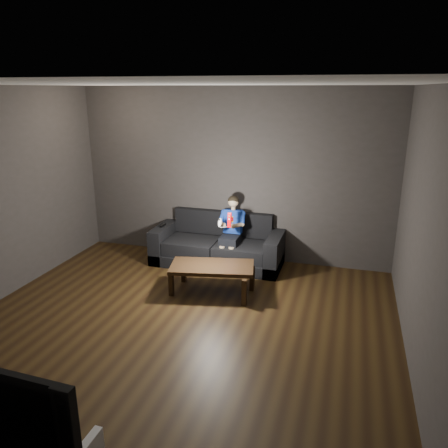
% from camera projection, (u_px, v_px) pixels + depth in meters
% --- Properties ---
extents(floor, '(5.00, 5.00, 0.00)m').
position_uv_depth(floor, '(173.00, 333.00, 4.95)').
color(floor, black).
rests_on(floor, ground).
extents(back_wall, '(5.00, 0.04, 2.70)m').
position_uv_depth(back_wall, '(232.00, 176.00, 6.84)').
color(back_wall, '#383431').
rests_on(back_wall, ground).
extents(right_wall, '(0.04, 5.00, 2.70)m').
position_uv_depth(right_wall, '(428.00, 242.00, 3.88)').
color(right_wall, '#383431').
rests_on(right_wall, ground).
extents(ceiling, '(5.00, 5.00, 0.02)m').
position_uv_depth(ceiling, '(163.00, 84.00, 4.15)').
color(ceiling, white).
rests_on(ceiling, back_wall).
extents(sofa, '(2.01, 0.87, 0.78)m').
position_uv_depth(sofa, '(218.00, 247.00, 6.89)').
color(sofa, black).
rests_on(sofa, floor).
extents(child, '(0.41, 0.50, 1.00)m').
position_uv_depth(child, '(232.00, 226.00, 6.66)').
color(child, black).
rests_on(child, sofa).
extents(wii_remote_red, '(0.06, 0.08, 0.22)m').
position_uv_depth(wii_remote_red, '(230.00, 220.00, 6.22)').
color(wii_remote_red, '#D80006').
rests_on(wii_remote_red, child).
extents(nunchuk_white, '(0.08, 0.10, 0.14)m').
position_uv_depth(nunchuk_white, '(220.00, 223.00, 6.28)').
color(nunchuk_white, white).
rests_on(nunchuk_white, child).
extents(wii_remote_black, '(0.04, 0.16, 0.03)m').
position_uv_depth(wii_remote_black, '(163.00, 225.00, 6.98)').
color(wii_remote_black, black).
rests_on(wii_remote_black, sofa).
extents(coffee_table, '(1.19, 0.76, 0.40)m').
position_uv_depth(coffee_table, '(212.00, 269.00, 5.84)').
color(coffee_table, black).
rests_on(coffee_table, floor).
extents(tv, '(1.15, 0.19, 0.66)m').
position_uv_depth(tv, '(10.00, 403.00, 2.65)').
color(tv, black).
rests_on(tv, media_console).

